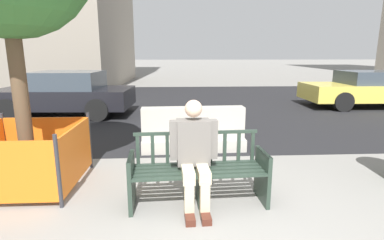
{
  "coord_description": "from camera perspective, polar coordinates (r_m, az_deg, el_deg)",
  "views": [
    {
      "loc": [
        -0.3,
        -2.5,
        1.85
      ],
      "look_at": [
        -0.03,
        2.46,
        0.75
      ],
      "focal_mm": 28.0,
      "sensor_mm": 36.0,
      "label": 1
    }
  ],
  "objects": [
    {
      "name": "car_taxi_near",
      "position": [
        12.42,
        31.04,
        5.17
      ],
      "size": [
        4.59,
        2.0,
        1.27
      ],
      "color": "#DBC64C",
      "rests_on": "ground"
    },
    {
      "name": "jersey_barrier_centre",
      "position": [
        5.91,
        0.22,
        -2.34
      ],
      "size": [
        2.02,
        0.75,
        0.84
      ],
      "color": "#ADA89E",
      "rests_on": "ground"
    },
    {
      "name": "street_bench",
      "position": [
        3.79,
        1.19,
        -10.07
      ],
      "size": [
        1.71,
        0.61,
        0.88
      ],
      "color": "#28382D",
      "rests_on": "ground"
    },
    {
      "name": "street_asphalt",
      "position": [
        11.36,
        -1.52,
        3.11
      ],
      "size": [
        120.0,
        12.0,
        0.01
      ],
      "primitive_type": "cube",
      "color": "black",
      "rests_on": "ground"
    },
    {
      "name": "car_sedan_mid",
      "position": [
        9.95,
        -22.93,
        4.66
      ],
      "size": [
        4.1,
        2.12,
        1.34
      ],
      "color": "black",
      "rests_on": "ground"
    },
    {
      "name": "seated_person",
      "position": [
        3.63,
        0.42,
        -6.17
      ],
      "size": [
        0.59,
        0.74,
        1.31
      ],
      "color": "#66605B",
      "rests_on": "ground"
    },
    {
      "name": "construction_fence",
      "position": [
        4.83,
        -28.79,
        -5.77
      ],
      "size": [
        1.39,
        1.39,
        0.93
      ],
      "color": "#2D2D33",
      "rests_on": "ground"
    }
  ]
}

